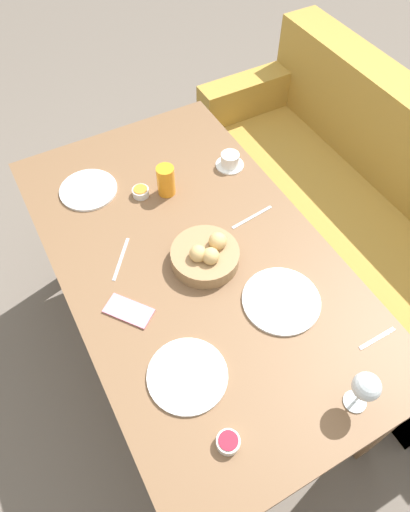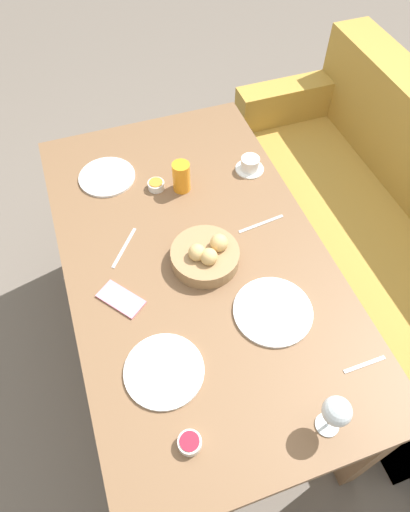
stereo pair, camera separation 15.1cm
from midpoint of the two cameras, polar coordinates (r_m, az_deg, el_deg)
The scene contains 16 objects.
ground_plane at distance 2.23m, azimuth 1.06°, elevation -11.93°, with size 10.00×10.00×0.00m, color #6B6056.
dining_table at distance 1.63m, azimuth 1.42°, elevation -2.02°, with size 1.52×0.88×0.78m.
couch at distance 2.35m, azimuth 22.78°, elevation 1.72°, with size 1.85×0.70×0.91m.
bread_basket at distance 1.51m, azimuth 2.95°, elevation -0.12°, with size 0.23×0.23×0.10m.
plate_near_left at distance 1.82m, azimuth -9.83°, elevation 9.59°, with size 0.22×0.22×0.01m.
plate_near_right at distance 1.34m, azimuth -1.84°, elevation -14.40°, with size 0.23×0.23×0.01m.
plate_far_center at distance 1.46m, azimuth 11.46°, elevation -6.99°, with size 0.25×0.25×0.01m.
juice_glass at distance 1.72m, azimuth -0.43°, elevation 9.72°, with size 0.07×0.07×0.12m.
wine_glass at distance 1.26m, azimuth 19.64°, elevation -18.17°, with size 0.08×0.08×0.16m.
coffee_cup at distance 1.83m, azimuth 8.04°, elevation 11.10°, with size 0.11×0.11×0.06m.
jam_bowl_berry at distance 1.27m, azimuth 1.75°, elevation -22.58°, with size 0.06×0.06×0.03m.
jam_bowl_honey at distance 1.75m, azimuth -3.66°, elevation 8.69°, with size 0.06×0.06×0.03m.
fork_silver at distance 1.58m, azimuth -7.40°, elevation 0.87°, with size 0.15×0.12×0.00m.
knife_silver at distance 1.66m, azimuth 9.64°, elevation 3.83°, with size 0.03×0.18×0.00m.
spoon_coffee at distance 1.46m, azimuth 22.23°, elevation -12.68°, with size 0.01×0.14×0.00m.
cell_phone at distance 1.46m, azimuth -7.58°, elevation -5.57°, with size 0.16×0.15×0.01m.
Camera 2 is at (0.89, -0.27, 2.03)m, focal length 32.00 mm.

